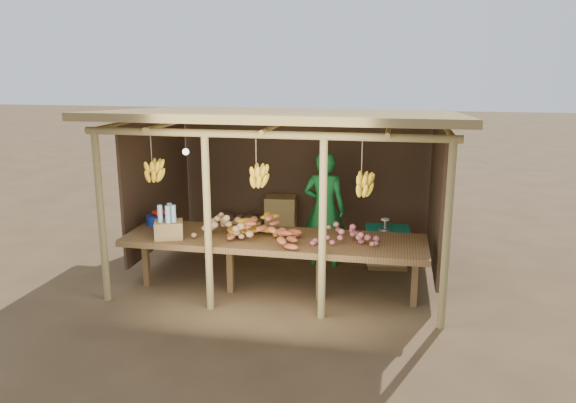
# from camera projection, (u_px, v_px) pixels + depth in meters

# --- Properties ---
(ground) EXTENTS (60.00, 60.00, 0.00)m
(ground) POSITION_uv_depth(u_px,v_px,m) (288.00, 270.00, 8.34)
(ground) COLOR brown
(ground) RESTS_ON ground
(stall_structure) EXTENTS (4.70, 3.50, 2.43)m
(stall_structure) POSITION_uv_depth(u_px,v_px,m) (285.00, 142.00, 7.81)
(stall_structure) COLOR #9B8550
(stall_structure) RESTS_ON ground
(counter) EXTENTS (3.90, 1.05, 0.80)m
(counter) POSITION_uv_depth(u_px,v_px,m) (274.00, 242.00, 7.26)
(counter) COLOR brown
(counter) RESTS_ON ground
(potato_heap) EXTENTS (1.02, 0.78, 0.36)m
(potato_heap) POSITION_uv_depth(u_px,v_px,m) (229.00, 223.00, 7.26)
(potato_heap) COLOR #A67D56
(potato_heap) RESTS_ON counter
(sweet_potato_heap) EXTENTS (1.02, 0.72, 0.36)m
(sweet_potato_heap) POSITION_uv_depth(u_px,v_px,m) (263.00, 228.00, 7.03)
(sweet_potato_heap) COLOR #A94F2B
(sweet_potato_heap) RESTS_ON counter
(onion_heap) EXTENTS (0.86, 0.60, 0.36)m
(onion_heap) POSITION_uv_depth(u_px,v_px,m) (347.00, 229.00, 7.02)
(onion_heap) COLOR #C05D64
(onion_heap) RESTS_ON counter
(banana_pile) EXTENTS (0.78, 0.59, 0.35)m
(banana_pile) POSITION_uv_depth(u_px,v_px,m) (258.00, 221.00, 7.36)
(banana_pile) COLOR yellow
(banana_pile) RESTS_ON counter
(tomato_basin) EXTENTS (0.37, 0.37, 0.19)m
(tomato_basin) POSITION_uv_depth(u_px,v_px,m) (159.00, 218.00, 7.86)
(tomato_basin) COLOR navy
(tomato_basin) RESTS_ON counter
(bottle_box) EXTENTS (0.43, 0.39, 0.45)m
(bottle_box) POSITION_uv_depth(u_px,v_px,m) (169.00, 225.00, 7.19)
(bottle_box) COLOR olive
(bottle_box) RESTS_ON counter
(vendor) EXTENTS (0.66, 0.46, 1.74)m
(vendor) POSITION_uv_depth(u_px,v_px,m) (324.00, 209.00, 8.39)
(vendor) COLOR #17682B
(vendor) RESTS_ON ground
(tarp_crate) EXTENTS (0.69, 0.61, 0.77)m
(tarp_crate) POSITION_uv_depth(u_px,v_px,m) (387.00, 246.00, 8.45)
(tarp_crate) COLOR brown
(tarp_crate) RESTS_ON ground
(carton_stack) EXTENTS (1.08, 0.43, 0.81)m
(carton_stack) POSITION_uv_depth(u_px,v_px,m) (270.00, 223.00, 9.50)
(carton_stack) COLOR olive
(carton_stack) RESTS_ON ground
(burlap_sacks) EXTENTS (0.86, 0.45, 0.61)m
(burlap_sacks) POSITION_uv_depth(u_px,v_px,m) (239.00, 227.00, 9.63)
(burlap_sacks) COLOR #453020
(burlap_sacks) RESTS_ON ground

